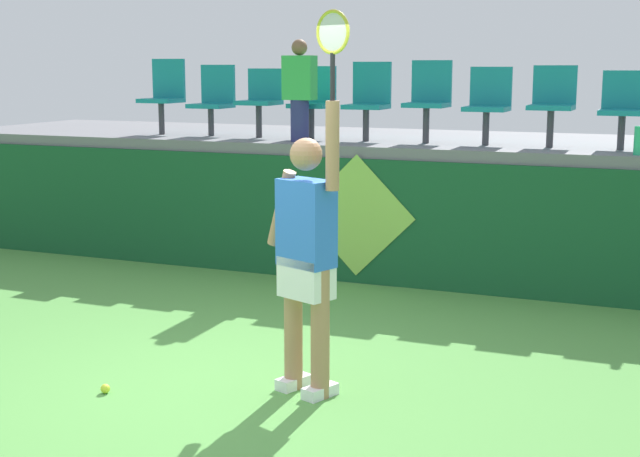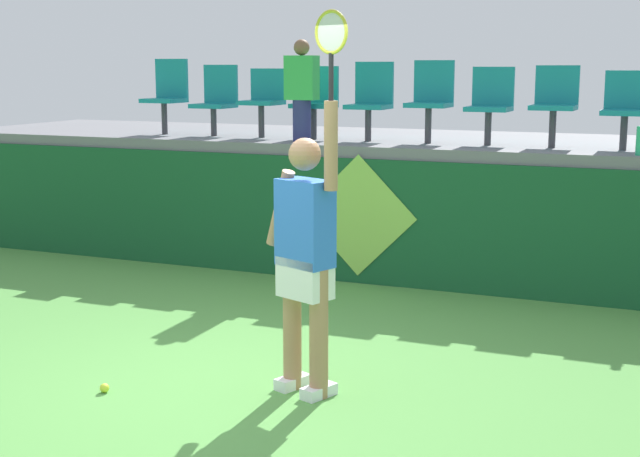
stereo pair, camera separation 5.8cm
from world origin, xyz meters
The scene contains 17 objects.
ground_plane centered at (0.00, 0.00, 0.00)m, with size 40.00×40.00×0.00m, color #519342.
court_back_wall centered at (0.00, 3.49, 0.65)m, with size 11.65×0.20×1.30m, color #144C28.
spectator_platform centered at (0.00, 4.81, 1.36)m, with size 11.65×2.74×0.12m, color slate.
tennis_player centered at (0.61, 0.25, 1.00)m, with size 0.72×0.38×2.60m.
tennis_ball centered at (-0.69, -0.30, 0.03)m, with size 0.07×0.07×0.07m, color #D1E533.
water_bottle centered at (2.51, 3.61, 1.56)m, with size 0.08×0.08×0.27m, color #26B272.
stadium_chair_0 centered at (-2.96, 4.20, 1.92)m, with size 0.44×0.42×0.90m.
stadium_chair_1 centered at (-2.28, 4.20, 1.87)m, with size 0.44×0.42×0.83m.
stadium_chair_2 centered at (-1.65, 4.19, 1.88)m, with size 0.44×0.42×0.79m.
stadium_chair_3 centered at (-1.00, 4.19, 1.88)m, with size 0.44×0.42×0.81m.
stadium_chair_4 centered at (-0.35, 4.20, 1.89)m, with size 0.44×0.42×0.86m.
stadium_chair_5 centered at (0.33, 4.20, 1.91)m, with size 0.44×0.42×0.88m.
stadium_chair_6 centered at (0.98, 4.19, 1.87)m, with size 0.44×0.42×0.81m.
stadium_chair_7 centered at (1.64, 4.19, 1.89)m, with size 0.44×0.42×0.82m.
stadium_chair_8 centered at (2.32, 4.19, 1.86)m, with size 0.44×0.42×0.77m.
spectator_0 centered at (-1.00, 3.79, 1.99)m, with size 0.34×0.20×1.10m.
wall_signage_mount centered at (-0.18, 3.39, 0.00)m, with size 1.27×0.01×1.35m.
Camera 1 is at (2.96, -5.24, 2.25)m, focal length 50.53 mm.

